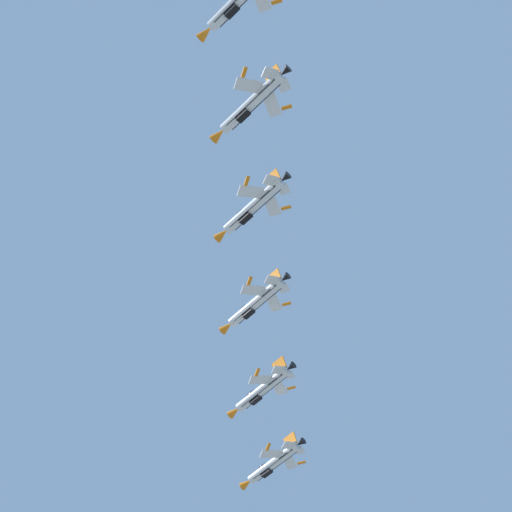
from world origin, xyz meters
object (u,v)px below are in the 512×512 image
fighter_jet_left_wing (262,390)px  fighter_jet_right_outer (251,104)px  fighter_jet_right_wing (255,303)px  fighter_jet_left_outer (253,207)px  fighter_jet_lead (273,464)px

fighter_jet_left_wing → fighter_jet_right_outer: fighter_jet_right_outer is taller
fighter_jet_left_wing → fighter_jet_right_wing: (4.77, -16.00, 2.37)m
fighter_jet_left_wing → fighter_jet_right_wing: fighter_jet_right_wing is taller
fighter_jet_right_outer → fighter_jet_left_outer: bearing=44.0°
fighter_jet_left_wing → fighter_jet_lead: bearing=37.6°
fighter_jet_left_outer → fighter_jet_right_outer: bearing=-136.0°
fighter_jet_lead → fighter_jet_left_outer: 53.06m
fighter_jet_left_wing → fighter_jet_right_outer: (17.04, -50.37, -0.06)m
fighter_jet_lead → fighter_jet_right_wing: bearing=-140.8°
fighter_jet_lead → fighter_jet_right_outer: size_ratio=1.00×
fighter_jet_left_wing → fighter_jet_left_outer: 36.49m
fighter_jet_lead → fighter_jet_right_wing: size_ratio=1.00×
fighter_jet_left_wing → fighter_jet_right_outer: 53.17m
fighter_jet_left_wing → fighter_jet_right_outer: bearing=-137.1°
fighter_jet_lead → fighter_jet_right_outer: (20.88, -66.53, 0.71)m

